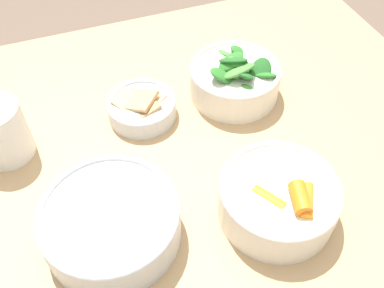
% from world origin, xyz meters
% --- Properties ---
extents(dining_table, '(0.96, 0.89, 0.75)m').
position_xyz_m(dining_table, '(0.00, 0.00, 0.62)').
color(dining_table, tan).
rests_on(dining_table, ground_plane).
extents(bowl_carrots, '(0.17, 0.17, 0.08)m').
position_xyz_m(bowl_carrots, '(-0.07, 0.10, 0.78)').
color(bowl_carrots, silver).
rests_on(bowl_carrots, dining_table).
extents(bowl_greens, '(0.16, 0.16, 0.10)m').
position_xyz_m(bowl_greens, '(-0.11, -0.15, 0.78)').
color(bowl_greens, silver).
rests_on(bowl_greens, dining_table).
extents(bowl_beans_hotdog, '(0.19, 0.19, 0.06)m').
position_xyz_m(bowl_beans_hotdog, '(0.16, 0.06, 0.78)').
color(bowl_beans_hotdog, silver).
rests_on(bowl_beans_hotdog, dining_table).
extents(bowl_cookies, '(0.12, 0.12, 0.05)m').
position_xyz_m(bowl_cookies, '(0.06, -0.15, 0.77)').
color(bowl_cookies, silver).
rests_on(bowl_cookies, dining_table).
extents(cup, '(0.08, 0.08, 0.10)m').
position_xyz_m(cup, '(0.28, -0.15, 0.80)').
color(cup, silver).
rests_on(cup, dining_table).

